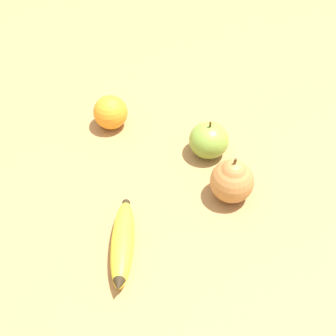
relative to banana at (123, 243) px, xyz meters
The scene contains 5 objects.
ground_plane 0.16m from the banana, ahead, with size 3.00×3.00×0.00m, color #A87A47.
banana is the anchor object (origin of this frame).
orange 0.33m from the banana, 21.49° to the left, with size 0.07×0.07×0.07m.
pear 0.24m from the banana, 44.88° to the right, with size 0.08×0.08×0.10m.
apple 0.29m from the banana, 20.90° to the right, with size 0.08×0.08×0.09m.
Camera 1 is at (-0.58, -0.20, 0.71)m, focal length 50.00 mm.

